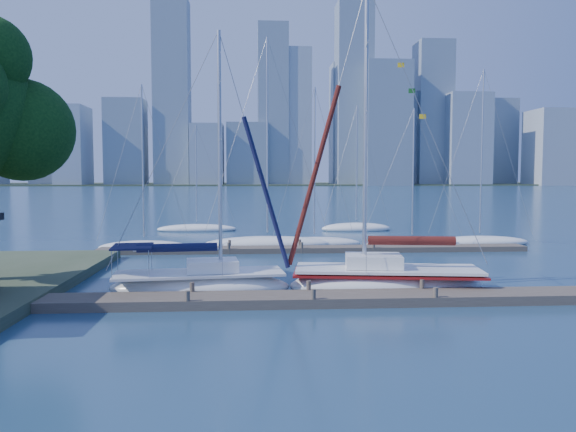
{
  "coord_description": "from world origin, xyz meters",
  "views": [
    {
      "loc": [
        -2.49,
        -22.96,
        5.33
      ],
      "look_at": [
        -0.69,
        4.0,
        3.39
      ],
      "focal_mm": 35.0,
      "sensor_mm": 36.0,
      "label": 1
    }
  ],
  "objects": [
    {
      "name": "sailboat_navy",
      "position": [
        -4.82,
        2.51,
        0.96
      ],
      "size": [
        8.43,
        3.6,
        12.37
      ],
      "rotation": [
        0.0,
        0.0,
        0.11
      ],
      "color": "white",
      "rests_on": "ground"
    },
    {
      "name": "bg_boat_1",
      "position": [
        -1.24,
        18.69,
        0.3
      ],
      "size": [
        9.87,
        4.68,
        15.81
      ],
      "rotation": [
        0.0,
        0.0,
        0.24
      ],
      "color": "white",
      "rests_on": "ground"
    },
    {
      "name": "sailboat_maroon",
      "position": [
        3.81,
        2.49,
        1.09
      ],
      "size": [
        9.44,
        4.2,
        14.6
      ],
      "rotation": [
        0.0,
        0.0,
        -0.14
      ],
      "color": "white",
      "rests_on": "ground"
    },
    {
      "name": "bg_boat_0",
      "position": [
        -10.1,
        17.49,
        0.25
      ],
      "size": [
        6.82,
        4.62,
        12.07
      ],
      "rotation": [
        0.0,
        0.0,
        0.42
      ],
      "color": "white",
      "rests_on": "ground"
    },
    {
      "name": "ground",
      "position": [
        0.0,
        0.0,
        0.0
      ],
      "size": [
        700.0,
        700.0,
        0.0
      ],
      "primitive_type": "plane",
      "color": "#163248",
      "rests_on": "ground"
    },
    {
      "name": "far_dock",
      "position": [
        2.0,
        16.0,
        0.18
      ],
      "size": [
        30.0,
        1.8,
        0.36
      ],
      "primitive_type": "cube",
      "color": "#473D34",
      "rests_on": "ground"
    },
    {
      "name": "bg_boat_6",
      "position": [
        -7.69,
        31.44,
        0.22
      ],
      "size": [
        7.85,
        4.63,
        10.51
      ],
      "rotation": [
        0.0,
        0.0,
        0.37
      ],
      "color": "white",
      "rests_on": "ground"
    },
    {
      "name": "bg_boat_4",
      "position": [
        9.76,
        18.7,
        0.22
      ],
      "size": [
        7.61,
        3.58,
        10.69
      ],
      "rotation": [
        0.0,
        0.0,
        -0.23
      ],
      "color": "white",
      "rests_on": "ground"
    },
    {
      "name": "bg_boat_5",
      "position": [
        15.19,
        19.08,
        0.25
      ],
      "size": [
        8.03,
        3.75,
        13.72
      ],
      "rotation": [
        0.0,
        0.0,
        -0.23
      ],
      "color": "white",
      "rests_on": "ground"
    },
    {
      "name": "bg_boat_2",
      "position": [
        2.34,
        19.33,
        0.24
      ],
      "size": [
        7.31,
        4.83,
        12.28
      ],
      "rotation": [
        0.0,
        0.0,
        0.44
      ],
      "color": "white",
      "rests_on": "ground"
    },
    {
      "name": "bg_boat_7",
      "position": [
        7.75,
        30.77,
        0.27
      ],
      "size": [
        7.11,
        3.82,
        12.43
      ],
      "rotation": [
        0.0,
        0.0,
        0.23
      ],
      "color": "white",
      "rests_on": "ground"
    },
    {
      "name": "near_dock",
      "position": [
        0.0,
        0.0,
        0.2
      ],
      "size": [
        26.0,
        2.0,
        0.4
      ],
      "primitive_type": "cube",
      "color": "#473D34",
      "rests_on": "ground"
    },
    {
      "name": "skyline",
      "position": [
        27.86,
        290.13,
        34.32
      ],
      "size": [
        501.86,
        51.31,
        100.3
      ],
      "color": "gray",
      "rests_on": "ground"
    },
    {
      "name": "far_shore",
      "position": [
        0.0,
        320.0,
        0.0
      ],
      "size": [
        800.0,
        100.0,
        1.5
      ],
      "primitive_type": "cube",
      "color": "#38472D",
      "rests_on": "ground"
    }
  ]
}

